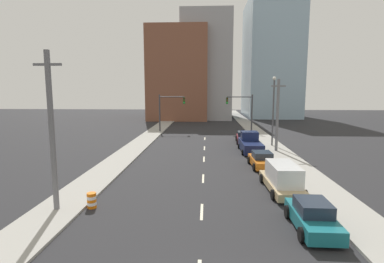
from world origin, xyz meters
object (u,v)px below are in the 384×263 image
(street_lamp, at_px, (273,107))
(traffic_signal_left, at_px, (167,108))
(sedan_maroon, at_px, (244,138))
(pickup_truck_navy, at_px, (250,144))
(traffic_signal_right, at_px, (244,108))
(utility_pole_left_near, at_px, (52,131))
(traffic_barrel, at_px, (92,200))
(utility_pole_right_mid, at_px, (277,115))
(box_truck_tan, at_px, (283,178))
(sedan_teal, at_px, (312,216))
(sedan_orange, at_px, (262,160))

(street_lamp, bearing_deg, traffic_signal_left, 140.66)
(traffic_signal_left, relative_size, sedan_maroon, 1.39)
(traffic_signal_left, distance_m, pickup_truck_navy, 19.83)
(traffic_signal_left, bearing_deg, traffic_signal_right, 0.00)
(utility_pole_left_near, distance_m, sedan_maroon, 28.06)
(traffic_signal_left, bearing_deg, utility_pole_left_near, -93.68)
(traffic_barrel, xyz_separation_m, street_lamp, (15.34, 20.78, 4.60))
(utility_pole_left_near, bearing_deg, utility_pole_right_mid, 46.66)
(utility_pole_left_near, xyz_separation_m, pickup_truck_navy, (14.02, 18.16, -3.91))
(street_lamp, bearing_deg, box_truck_tan, -99.70)
(street_lamp, bearing_deg, sedan_teal, -97.05)
(street_lamp, height_order, pickup_truck_navy, street_lamp)
(traffic_signal_left, height_order, sedan_maroon, traffic_signal_left)
(utility_pole_left_near, bearing_deg, pickup_truck_navy, 52.33)
(traffic_signal_right, xyz_separation_m, utility_pole_right_mid, (1.81, -15.70, 0.18))
(utility_pole_left_near, xyz_separation_m, utility_pole_right_mid, (17.01, 18.03, -0.50))
(sedan_orange, distance_m, pickup_truck_navy, 7.19)
(traffic_barrel, xyz_separation_m, box_truck_tan, (12.41, 3.64, 0.49))
(utility_pole_left_near, relative_size, street_lamp, 1.07)
(pickup_truck_navy, bearing_deg, utility_pole_right_mid, -3.19)
(traffic_barrel, bearing_deg, utility_pole_right_mid, 49.09)
(utility_pole_right_mid, distance_m, sedan_maroon, 7.61)
(traffic_barrel, xyz_separation_m, sedan_teal, (12.50, -2.25, 0.23))
(utility_pole_left_near, height_order, sedan_maroon, utility_pole_left_near)
(sedan_teal, bearing_deg, traffic_signal_left, 109.92)
(sedan_orange, bearing_deg, traffic_signal_right, 85.08)
(traffic_signal_right, relative_size, sedan_orange, 1.46)
(sedan_teal, bearing_deg, utility_pole_right_mid, 83.28)
(sedan_teal, distance_m, sedan_maroon, 25.65)
(utility_pole_right_mid, xyz_separation_m, sedan_orange, (-2.92, -7.06, -3.65))
(pickup_truck_navy, relative_size, sedan_maroon, 1.31)
(traffic_barrel, relative_size, sedan_orange, 0.22)
(traffic_signal_left, distance_m, utility_pole_left_near, 33.81)
(traffic_signal_left, relative_size, box_truck_tan, 1.09)
(traffic_signal_right, height_order, street_lamp, street_lamp)
(box_truck_tan, xyz_separation_m, pickup_truck_navy, (-0.29, 13.93, -0.06))
(traffic_signal_left, relative_size, utility_pole_right_mid, 0.76)
(traffic_signal_right, xyz_separation_m, sedan_maroon, (-1.24, -9.74, -3.44))
(traffic_signal_right, distance_m, pickup_truck_navy, 15.95)
(traffic_signal_right, bearing_deg, sedan_orange, -92.78)
(box_truck_tan, relative_size, pickup_truck_navy, 0.97)
(pickup_truck_navy, distance_m, sedan_maroon, 5.83)
(utility_pole_right_mid, bearing_deg, sedan_maroon, 117.11)
(street_lamp, height_order, sedan_orange, street_lamp)
(traffic_signal_right, xyz_separation_m, box_truck_tan, (-0.89, -29.50, -3.18))
(sedan_teal, height_order, pickup_truck_navy, pickup_truck_navy)
(traffic_signal_left, xyz_separation_m, box_truck_tan, (12.15, -29.50, -3.18))
(box_truck_tan, bearing_deg, sedan_maroon, 89.51)
(traffic_signal_right, relative_size, utility_pole_left_near, 0.68)
(utility_pole_left_near, xyz_separation_m, sedan_teal, (14.40, -1.65, -4.11))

